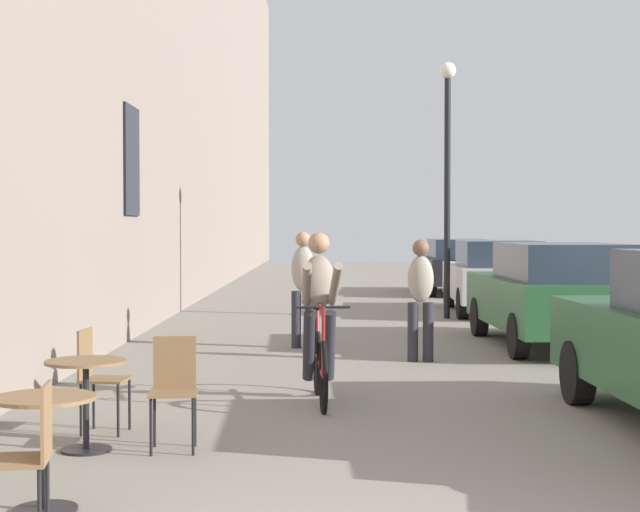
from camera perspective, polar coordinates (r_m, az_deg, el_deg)
cafe_table_near at (r=6.57m, az=-15.33°, el=-9.37°), size 0.64×0.64×0.72m
cafe_chair_near_toward_street at (r=5.98m, az=-16.23°, el=-10.52°), size 0.43×0.43×0.89m
cafe_table_mid at (r=8.20m, az=-13.12°, el=-7.15°), size 0.64×0.64×0.72m
cafe_chair_mid_toward_street at (r=8.14m, az=-8.27°, el=-7.21°), size 0.41×0.41×0.89m
cafe_chair_mid_toward_wall at (r=8.89m, az=-12.53°, el=-6.47°), size 0.42×0.42×0.89m
cyclist_on_bicycle at (r=10.23m, az=-0.03°, el=-3.71°), size 0.52×1.76×1.74m
pedestrian_near at (r=13.20m, az=5.72°, el=-2.10°), size 0.35×0.25×1.60m
pedestrian_mid at (r=14.61m, az=-0.97°, el=-1.51°), size 0.36×0.27×1.69m
street_lamp at (r=19.46m, az=7.23°, el=5.63°), size 0.32×0.32×4.90m
parked_car_second at (r=15.09m, az=13.12°, el=-2.07°), size 1.94×4.36×1.53m
parked_car_third at (r=20.66m, az=9.88°, el=-1.10°), size 1.85×4.22×1.48m
parked_car_fourth at (r=26.56m, az=7.74°, el=-0.52°), size 1.72×4.04×1.43m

